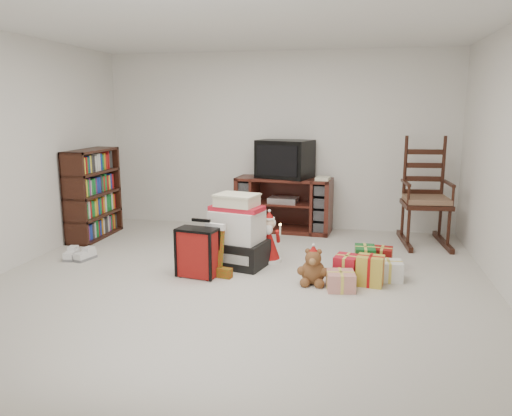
{
  "coord_description": "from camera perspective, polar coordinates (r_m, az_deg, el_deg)",
  "views": [
    {
      "loc": [
        1.13,
        -4.6,
        1.72
      ],
      "look_at": [
        0.07,
        0.6,
        0.65
      ],
      "focal_mm": 35.0,
      "sensor_mm": 36.0,
      "label": 1
    }
  ],
  "objects": [
    {
      "name": "room",
      "position": [
        4.76,
        -2.29,
        5.72
      ],
      "size": [
        5.01,
        5.01,
        2.51
      ],
      "color": "beige",
      "rests_on": "ground"
    },
    {
      "name": "tv_stand",
      "position": [
        7.04,
        3.18,
        0.41
      ],
      "size": [
        1.36,
        0.58,
        0.76
      ],
      "rotation": [
        0.0,
        0.0,
        -0.08
      ],
      "color": "#421712",
      "rests_on": "floor"
    },
    {
      "name": "bookshelf",
      "position": [
        7.0,
        -18.11,
        1.38
      ],
      "size": [
        0.32,
        0.97,
        1.18
      ],
      "color": "black",
      "rests_on": "floor"
    },
    {
      "name": "rocking_chair",
      "position": [
        6.75,
        18.77,
        0.25
      ],
      "size": [
        0.65,
        0.99,
        1.42
      ],
      "rotation": [
        0.0,
        0.0,
        0.08
      ],
      "color": "black",
      "rests_on": "floor"
    },
    {
      "name": "gift_pile",
      "position": [
        5.49,
        -2.17,
        -3.13
      ],
      "size": [
        0.71,
        0.59,
        0.78
      ],
      "rotation": [
        0.0,
        0.0,
        -0.24
      ],
      "color": "black",
      "rests_on": "floor"
    },
    {
      "name": "red_suitcase",
      "position": [
        5.18,
        -6.71,
        -5.06
      ],
      "size": [
        0.42,
        0.27,
        0.6
      ],
      "rotation": [
        0.0,
        0.0,
        -0.17
      ],
      "color": "maroon",
      "rests_on": "floor"
    },
    {
      "name": "stocking",
      "position": [
        5.21,
        -4.8,
        -4.72
      ],
      "size": [
        0.28,
        0.16,
        0.56
      ],
      "primitive_type": null,
      "rotation": [
        0.0,
        0.0,
        -0.21
      ],
      "color": "#0C7114",
      "rests_on": "floor"
    },
    {
      "name": "teddy_bear",
      "position": [
        4.99,
        6.55,
        -6.91
      ],
      "size": [
        0.24,
        0.21,
        0.36
      ],
      "color": "brown",
      "rests_on": "floor"
    },
    {
      "name": "santa_figurine",
      "position": [
        5.66,
        1.52,
        -3.91
      ],
      "size": [
        0.29,
        0.27,
        0.59
      ],
      "color": "#9F1211",
      "rests_on": "floor"
    },
    {
      "name": "mrs_claus_figurine",
      "position": [
        5.9,
        -4.19,
        -3.4
      ],
      "size": [
        0.27,
        0.26,
        0.56
      ],
      "color": "#9F1211",
      "rests_on": "floor"
    },
    {
      "name": "sneaker_pair",
      "position": [
        6.13,
        -19.64,
        -5.11
      ],
      "size": [
        0.34,
        0.29,
        0.1
      ],
      "rotation": [
        0.0,
        0.0,
        0.01
      ],
      "color": "silver",
      "rests_on": "floor"
    },
    {
      "name": "gift_cluster",
      "position": [
        5.24,
        12.42,
        -6.65
      ],
      "size": [
        0.71,
        0.99,
        0.24
      ],
      "color": "red",
      "rests_on": "floor"
    },
    {
      "name": "crt_television",
      "position": [
        6.97,
        3.33,
        5.62
      ],
      "size": [
        0.83,
        0.7,
        0.52
      ],
      "rotation": [
        0.0,
        0.0,
        -0.31
      ],
      "color": "black",
      "rests_on": "tv_stand"
    }
  ]
}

